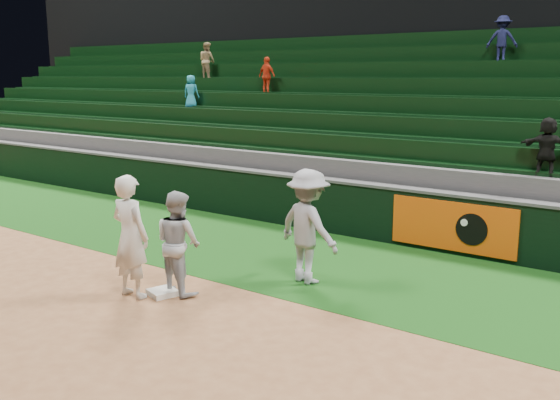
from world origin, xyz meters
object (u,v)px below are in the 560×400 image
(first_base, at_px, (163,292))
(base_coach, at_px, (308,227))
(first_baseman, at_px, (130,236))
(baserunner, at_px, (178,242))

(first_base, height_order, base_coach, base_coach)
(first_base, xyz_separation_m, base_coach, (1.57, 1.98, 0.96))
(first_baseman, height_order, baserunner, first_baseman)
(first_base, distance_m, baserunner, 0.87)
(baserunner, distance_m, base_coach, 2.24)
(base_coach, bearing_deg, baserunner, 62.88)
(first_base, xyz_separation_m, first_baseman, (-0.37, -0.32, 0.97))
(baserunner, height_order, base_coach, base_coach)
(first_baseman, relative_size, base_coach, 1.01)
(first_baseman, bearing_deg, baserunner, -131.07)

